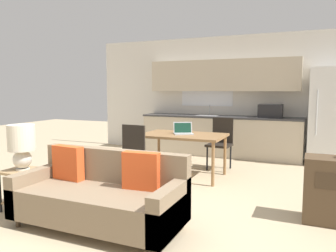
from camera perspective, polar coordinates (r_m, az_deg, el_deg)
The scene contains 11 objects.
ground_plane at distance 3.73m, azimuth -8.81°, elevation -17.10°, with size 20.00×20.00×0.00m, color tan.
wall_back at distance 7.74m, azimuth 9.65°, elevation 5.29°, with size 6.40×0.07×2.70m.
kitchen_counter at distance 7.47m, azimuth 9.21°, elevation 1.35°, with size 3.56×0.65×2.15m.
refrigerator at distance 7.15m, azimuth 26.14°, elevation 1.46°, with size 0.73×0.72×1.91m.
dining_table at distance 5.58m, azimuth 2.64°, elevation -2.09°, with size 1.39×0.88×0.73m.
couch at distance 3.71m, azimuth -11.45°, elevation -11.82°, with size 1.83×0.80×0.83m.
side_table at distance 4.48m, azimuth -24.01°, elevation -9.08°, with size 0.41×0.41×0.50m.
table_lamp at distance 4.36m, azimuth -24.14°, elevation -2.78°, with size 0.32×0.32×0.56m.
dining_chair_near_left at distance 5.10m, azimuth -5.25°, elevation -4.44°, with size 0.45×0.45×0.95m.
dining_chair_far_right at distance 6.22m, azimuth 9.15°, elevation -2.55°, with size 0.45×0.45×0.95m.
laptop at distance 5.60m, azimuth 2.67°, elevation -0.89°, with size 0.40×0.38×0.20m.
Camera 1 is at (1.85, -2.89, 1.48)m, focal length 35.00 mm.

